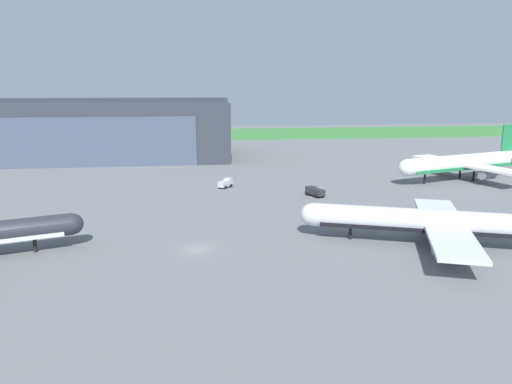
# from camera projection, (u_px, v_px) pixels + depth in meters

# --- Properties ---
(ground_plane) EXTENTS (440.00, 440.00, 0.00)m
(ground_plane) POSITION_uv_depth(u_px,v_px,m) (196.00, 250.00, 73.69)
(ground_plane) COLOR slate
(grass_field_strip) EXTENTS (440.00, 56.00, 0.08)m
(grass_field_strip) POSITION_uv_depth(u_px,v_px,m) (197.00, 134.00, 241.52)
(grass_field_strip) COLOR #3A7C3A
(grass_field_strip) RESTS_ON ground_plane
(maintenance_hangar) EXTENTS (89.99, 38.61, 20.19)m
(maintenance_hangar) POSITION_uv_depth(u_px,v_px,m) (95.00, 130.00, 162.30)
(maintenance_hangar) COLOR #2D333D
(maintenance_hangar) RESTS_ON ground_plane
(airliner_near_right) EXTENTS (41.07, 32.98, 12.25)m
(airliner_near_right) POSITION_uv_depth(u_px,v_px,m) (440.00, 223.00, 74.88)
(airliner_near_right) COLOR silver
(airliner_near_right) RESTS_ON ground_plane
(airliner_far_right) EXTENTS (40.30, 33.22, 14.04)m
(airliner_far_right) POSITION_uv_depth(u_px,v_px,m) (463.00, 163.00, 126.06)
(airliner_far_right) COLOR white
(airliner_far_right) RESTS_ON ground_plane
(baggage_tug) EXTENTS (3.88, 5.22, 2.04)m
(baggage_tug) POSITION_uv_depth(u_px,v_px,m) (315.00, 191.00, 108.36)
(baggage_tug) COLOR #2D2D33
(baggage_tug) RESTS_ON ground_plane
(stair_truck) EXTENTS (3.80, 4.28, 2.21)m
(stair_truck) POSITION_uv_depth(u_px,v_px,m) (225.00, 183.00, 117.20)
(stair_truck) COLOR #B7BCC6
(stair_truck) RESTS_ON ground_plane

